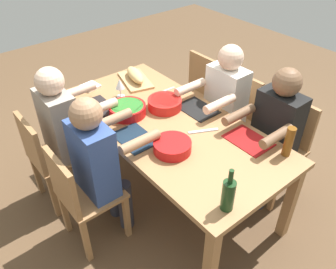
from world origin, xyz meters
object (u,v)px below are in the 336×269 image
object	(u,v)px
dining_table	(168,131)
beer_bottle	(289,142)
chair_near_center	(234,115)
serving_bowl_fruit	(172,146)
chair_near_left	(282,143)
wine_glass	(120,85)
diner_far_center	(100,160)
chair_far_right	(48,156)
bread_loaf	(135,75)
serving_bowl_pasta	(165,103)
chair_near_right	(195,92)
diner_near_center	(222,102)
wine_bottle	(228,194)
chair_far_center	(80,194)
diner_far_right	(65,125)
napkin_stack	(91,86)
serving_bowl_greens	(127,109)
diner_near_left	(273,130)
cutting_board	(135,80)

from	to	relation	value
dining_table	beer_bottle	world-z (taller)	beer_bottle
chair_near_center	serving_bowl_fruit	distance (m)	1.06
chair_near_center	chair_near_left	size ratio (longest dim) A/B	1.00
wine_glass	diner_far_center	bearing A→B (deg)	136.09
dining_table	chair_far_right	distance (m)	0.97
chair_near_center	chair_far_right	size ratio (longest dim) A/B	1.00
bread_loaf	beer_bottle	size ratio (longest dim) A/B	1.45
serving_bowl_pasta	chair_near_right	bearing A→B (deg)	-62.48
diner_near_center	wine_bottle	distance (m)	1.24
chair_near_center	serving_bowl_pasta	distance (m)	0.76
diner_near_center	wine_glass	xyz separation A→B (m)	(0.56, 0.67, 0.16)
chair_near_left	beer_bottle	size ratio (longest dim) A/B	3.86
chair_far_center	serving_bowl_pasta	world-z (taller)	chair_far_center
dining_table	wine_glass	xyz separation A→B (m)	(0.56, 0.06, 0.19)
chair_near_center	wine_glass	size ratio (longest dim) A/B	5.12
diner_far_right	dining_table	bearing A→B (deg)	-131.45
chair_far_right	wine_glass	world-z (taller)	wine_glass
dining_table	chair_near_center	distance (m)	0.81
diner_far_center	serving_bowl_pasta	distance (m)	0.75
bread_loaf	napkin_stack	world-z (taller)	bread_loaf
diner_far_center	chair_far_right	bearing A→B (deg)	18.94
bread_loaf	chair_far_right	bearing A→B (deg)	100.13
chair_near_center	serving_bowl_greens	bearing A→B (deg)	72.82
diner_far_center	serving_bowl_fruit	bearing A→B (deg)	-123.55
chair_near_left	chair_far_right	world-z (taller)	same
diner_near_left	napkin_stack	size ratio (longest dim) A/B	8.57
diner_far_center	chair_near_left	distance (m)	1.51
cutting_board	wine_bottle	xyz separation A→B (m)	(-1.58, 0.47, 0.10)
diner_near_left	wine_glass	xyz separation A→B (m)	(1.10, 0.67, 0.16)
chair_far_right	bread_loaf	xyz separation A→B (m)	(0.18, -0.98, 0.32)
diner_near_left	diner_near_center	bearing A→B (deg)	0.00
chair_near_left	chair_near_right	world-z (taller)	same
bread_loaf	diner_far_center	bearing A→B (deg)	131.71
wine_glass	napkin_stack	bearing A→B (deg)	22.14
serving_bowl_greens	serving_bowl_fruit	size ratio (longest dim) A/B	1.11
chair_near_center	diner_near_center	xyz separation A→B (m)	(0.00, 0.18, 0.21)
serving_bowl_pasta	cutting_board	bearing A→B (deg)	-8.19
diner_far_right	bread_loaf	world-z (taller)	diner_far_right
dining_table	wine_bottle	world-z (taller)	wine_bottle
chair_near_center	chair_near_right	bearing A→B (deg)	0.00
diner_far_center	napkin_stack	xyz separation A→B (m)	(0.87, -0.42, 0.05)
diner_far_right	beer_bottle	size ratio (longest dim) A/B	5.45
diner_far_center	beer_bottle	size ratio (longest dim) A/B	5.45
diner_far_center	diner_far_right	world-z (taller)	same
diner_near_center	serving_bowl_fruit	world-z (taller)	diner_near_center
diner_far_center	cutting_board	xyz separation A→B (m)	(0.71, -0.80, 0.05)
dining_table	bread_loaf	bearing A→B (deg)	-15.04
chair_far_right	cutting_board	world-z (taller)	chair_far_right
chair_far_center	serving_bowl_fruit	bearing A→B (deg)	-114.75
chair_near_center	diner_near_center	bearing A→B (deg)	90.00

